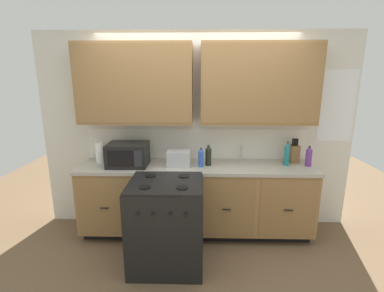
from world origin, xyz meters
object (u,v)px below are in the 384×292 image
(toaster, at_px, (179,158))
(knife_block, at_px, (294,153))
(bottle_violet, at_px, (309,156))
(bottle_teal, at_px, (287,154))
(bottle_blue, at_px, (201,158))
(bottle_dark, at_px, (208,155))
(microwave, at_px, (128,155))
(stove_range, at_px, (166,224))
(paper_towel_roll, at_px, (101,152))

(toaster, relative_size, knife_block, 0.90)
(bottle_violet, xyz_separation_m, bottle_teal, (-0.26, 0.03, 0.02))
(knife_block, xyz_separation_m, bottle_blue, (-1.18, -0.22, -0.00))
(bottle_violet, bearing_deg, toaster, -178.62)
(bottle_dark, height_order, bottle_blue, bottle_dark)
(microwave, distance_m, bottle_teal, 1.94)
(bottle_blue, bearing_deg, microwave, 178.33)
(stove_range, distance_m, bottle_violet, 1.88)
(paper_towel_roll, relative_size, bottle_dark, 1.01)
(microwave, distance_m, bottle_blue, 0.89)
(microwave, bearing_deg, bottle_teal, 1.81)
(bottle_teal, distance_m, bottle_blue, 1.06)
(bottle_dark, distance_m, bottle_blue, 0.11)
(knife_block, height_order, paper_towel_roll, knife_block)
(microwave, xyz_separation_m, knife_block, (2.07, 0.19, -0.02))
(bottle_violet, height_order, bottle_blue, bottle_violet)
(stove_range, relative_size, paper_towel_roll, 3.65)
(bottle_dark, relative_size, bottle_blue, 1.09)
(stove_range, xyz_separation_m, bottle_blue, (0.36, 0.57, 0.56))
(bottle_teal, xyz_separation_m, bottle_blue, (-1.05, -0.09, -0.03))
(bottle_teal, bearing_deg, knife_block, 45.82)
(toaster, xyz_separation_m, bottle_dark, (0.36, 0.04, 0.03))
(paper_towel_roll, height_order, bottle_teal, bottle_teal)
(microwave, height_order, toaster, microwave)
(knife_block, bearing_deg, bottle_teal, -134.18)
(bottle_violet, bearing_deg, bottle_teal, 174.34)
(microwave, height_order, bottle_teal, bottle_teal)
(paper_towel_roll, distance_m, bottle_dark, 1.36)
(bottle_violet, relative_size, bottle_dark, 0.97)
(stove_range, relative_size, toaster, 3.39)
(toaster, xyz_separation_m, bottle_blue, (0.27, -0.02, 0.02))
(stove_range, bearing_deg, bottle_blue, 57.41)
(bottle_dark, bearing_deg, toaster, -173.71)
(microwave, bearing_deg, stove_range, -48.45)
(microwave, relative_size, toaster, 1.71)
(stove_range, height_order, bottle_dark, bottle_dark)
(paper_towel_roll, bearing_deg, knife_block, 1.65)
(knife_block, height_order, bottle_blue, knife_block)
(knife_block, bearing_deg, bottle_violet, -51.03)
(toaster, relative_size, bottle_blue, 1.19)
(paper_towel_roll, xyz_separation_m, bottle_dark, (1.36, -0.09, -0.00))
(stove_range, height_order, knife_block, knife_block)
(knife_block, bearing_deg, microwave, -174.64)
(bottle_dark, height_order, bottle_teal, bottle_teal)
(knife_block, distance_m, bottle_dark, 1.10)
(bottle_teal, bearing_deg, toaster, -177.25)
(stove_range, bearing_deg, bottle_teal, 24.83)
(paper_towel_roll, bearing_deg, stove_range, -38.34)
(bottle_violet, bearing_deg, knife_block, 128.97)
(stove_range, xyz_separation_m, bottle_dark, (0.45, 0.63, 0.57))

